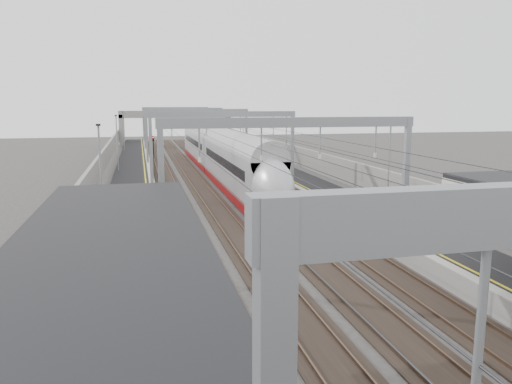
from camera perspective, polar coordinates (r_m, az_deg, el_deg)
platform_left at (r=47.04m, az=-13.90°, el=0.28°), size 4.00×120.00×1.00m
platform_right at (r=49.44m, az=4.96°, el=1.00°), size 4.00×120.00×1.00m
tracks at (r=47.67m, az=-4.23°, el=0.12°), size 11.40×140.00×0.20m
overhead_line at (r=53.55m, az=-5.43°, el=7.76°), size 13.00×140.00×6.60m
overbridge at (r=101.70m, az=-9.17°, el=8.27°), size 22.00×2.20×6.90m
wall_left at (r=47.04m, az=-17.86°, el=1.45°), size 0.30×120.00×3.20m
wall_right at (r=50.37m, az=8.45°, el=2.36°), size 0.30×120.00×3.20m
train at (r=55.88m, az=-4.09°, el=3.85°), size 2.90×52.78×4.57m
signal_green at (r=77.18m, az=-11.66°, el=5.51°), size 0.32×0.32×3.48m
signal_red_near at (r=75.82m, az=-5.23°, el=5.60°), size 0.32×0.32×3.48m
signal_red_far at (r=71.16m, az=-2.90°, el=5.34°), size 0.32×0.32×3.48m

